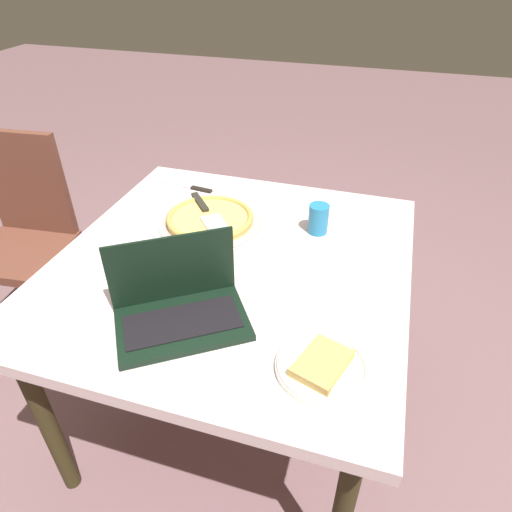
% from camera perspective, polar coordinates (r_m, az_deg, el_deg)
% --- Properties ---
extents(ground_plane, '(12.00, 12.00, 0.00)m').
position_cam_1_polar(ground_plane, '(1.96, -2.37, -18.59)').
color(ground_plane, '#745458').
extents(dining_table, '(1.12, 1.08, 0.75)m').
position_cam_1_polar(dining_table, '(1.46, -3.01, -2.86)').
color(dining_table, beige).
rests_on(dining_table, ground_plane).
extents(laptop, '(0.36, 0.40, 0.21)m').
position_cam_1_polar(laptop, '(1.20, -9.64, -6.14)').
color(laptop, black).
rests_on(laptop, dining_table).
extents(pizza_plate, '(0.22, 0.22, 0.04)m').
position_cam_1_polar(pizza_plate, '(1.09, 8.31, -13.53)').
color(pizza_plate, white).
rests_on(pizza_plate, dining_table).
extents(pizza_tray, '(0.36, 0.36, 0.04)m').
position_cam_1_polar(pizza_tray, '(1.60, -5.82, 4.65)').
color(pizza_tray, '#A99799').
rests_on(pizza_tray, dining_table).
extents(table_knife, '(0.04, 0.22, 0.01)m').
position_cam_1_polar(table_knife, '(1.85, -7.97, 8.49)').
color(table_knife, '#BBB0BB').
rests_on(table_knife, dining_table).
extents(drink_cup, '(0.07, 0.07, 0.10)m').
position_cam_1_polar(drink_cup, '(1.54, 7.85, 4.69)').
color(drink_cup, teal).
rests_on(drink_cup, dining_table).
extents(chair_near, '(0.42, 0.42, 0.94)m').
position_cam_1_polar(chair_near, '(2.21, -27.06, 2.93)').
color(chair_near, brown).
rests_on(chair_near, ground_plane).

